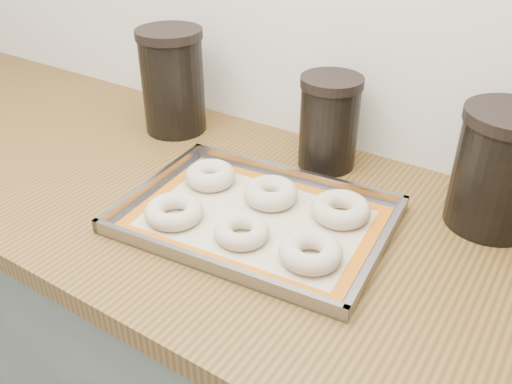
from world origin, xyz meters
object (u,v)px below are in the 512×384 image
Objects in this scene: canister_left at (173,81)px; canister_mid at (329,122)px; bagel_front_right at (311,252)px; canister_right at (501,170)px; baking_tray at (256,217)px; bagel_back_mid at (271,193)px; bagel_back_right at (341,209)px; bagel_front_left at (174,211)px; bagel_back_left at (210,175)px; bagel_front_mid at (242,231)px.

canister_mid is (0.38, 0.04, -0.02)m from canister_left.
canister_right is at bearing 52.48° from bagel_front_right.
bagel_front_right is at bearing -20.46° from baking_tray.
bagel_front_right reaches higher than baking_tray.
canister_mid reaches higher than bagel_back_mid.
canister_right is (0.22, 0.14, 0.09)m from bagel_back_right.
canister_right reaches higher than bagel_back_right.
canister_left is (-0.36, 0.16, 0.10)m from bagel_back_mid.
baking_tray is 0.15m from bagel_front_left.
bagel_back_left reaches higher than bagel_front_right.
canister_left is (-0.23, 0.16, 0.10)m from bagel_back_left.
canister_right is at bearing 32.53° from baking_tray.
bagel_front_left is 0.37m from canister_mid.
bagel_front_right is 0.35m from canister_right.
bagel_front_mid is at bearing -36.29° from canister_left.
bagel_back_left is at bearing -173.18° from bagel_back_right.
bagel_back_mid is (-0.01, 0.06, 0.02)m from baking_tray.
bagel_back_mid is at bearing -170.08° from bagel_back_right.
canister_left is (-0.38, 0.28, 0.10)m from bagel_front_mid.
canister_right is (0.35, 0.22, 0.10)m from baking_tray.
bagel_front_mid is 0.49× the size of canister_mid.
bagel_back_right is 0.49× the size of canister_right.
bagel_front_right is at bearing -20.51° from bagel_back_left.
baking_tray is at bearing -30.46° from canister_left.
bagel_back_right is at bearing 6.82° from bagel_back_left.
bagel_back_left is at bearing -35.78° from canister_left.
baking_tray is at bearing -147.47° from canister_right.
bagel_front_right is at bearing 5.64° from bagel_front_mid.
baking_tray is 0.42m from canister_right.
bagel_front_left is at bearing -146.13° from baking_tray.
bagel_front_right is at bearing -27.92° from canister_left.
bagel_front_right is at bearing -38.01° from bagel_back_mid.
bagel_front_right is (0.12, 0.01, 0.00)m from bagel_front_mid.
bagel_back_mid is at bearing -23.23° from canister_left.
bagel_front_left is 0.54× the size of canister_mid.
bagel_back_right reaches higher than bagel_front_left.
baking_tray is at bearing 159.54° from bagel_front_right.
bagel_front_right is 0.43× the size of canister_left.
canister_right is (0.34, -0.04, 0.01)m from canister_mid.
canister_left is at bearing -174.17° from canister_mid.
bagel_back_mid is 0.41m from canister_left.
baking_tray is at bearing -91.95° from canister_mid.
canister_left reaches higher than baking_tray.
bagel_front_mid is at bearing 7.38° from bagel_front_left.
bagel_front_mid is 0.48m from canister_left.
canister_left reaches higher than bagel_back_right.
bagel_front_right is at bearing 6.54° from bagel_front_left.
bagel_front_left is 1.01× the size of bagel_front_right.
canister_left is at bearing 129.92° from bagel_front_left.
bagel_front_right is at bearing -67.29° from canister_mid.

